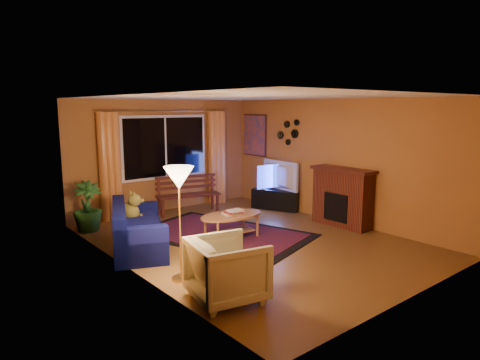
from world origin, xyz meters
TOP-DOWN VIEW (x-y plane):
  - floor at (0.00, 0.00)m, footprint 4.50×6.00m
  - ceiling at (0.00, 0.00)m, footprint 4.50×6.00m
  - wall_back at (0.00, 3.01)m, footprint 4.50×0.02m
  - wall_left at (-2.26, 0.00)m, footprint 0.02×6.00m
  - wall_right at (2.26, 0.00)m, footprint 0.02×6.00m
  - window at (0.00, 2.94)m, footprint 2.00×0.02m
  - curtain_rod at (0.00, 2.90)m, footprint 3.20×0.03m
  - curtain_left at (-1.35, 2.88)m, footprint 0.36×0.36m
  - curtain_right at (1.35, 2.88)m, footprint 0.36×0.36m
  - bench at (0.21, 2.36)m, footprint 1.44×0.74m
  - potted_plant at (-2.00, 2.44)m, footprint 0.55×0.55m
  - sofa at (-1.73, 0.85)m, footprint 1.46×2.02m
  - dog at (-1.68, 1.27)m, footprint 0.50×0.56m
  - armchair at (-1.76, -1.61)m, footprint 0.94×0.98m
  - floor_lamp at (-1.86, -0.71)m, footprint 0.28×0.28m
  - rug at (-0.18, 0.62)m, footprint 2.84×3.60m
  - coffee_table at (-0.17, 0.33)m, footprint 1.31×1.31m
  - tv_console at (2.00, 1.43)m, footprint 0.78×1.16m
  - television at (2.00, 1.43)m, footprint 0.22×1.15m
  - fireplace at (2.05, -0.40)m, footprint 0.40×1.20m
  - mirror_cluster at (2.21, 1.30)m, footprint 0.06×0.60m
  - painting at (2.22, 2.45)m, footprint 0.04×0.76m

SIDE VIEW (x-z plane):
  - floor at x=0.00m, z-range -0.02..0.00m
  - rug at x=-0.18m, z-range 0.00..0.02m
  - bench at x=0.21m, z-range 0.00..0.42m
  - coffee_table at x=-0.17m, z-range 0.00..0.44m
  - tv_console at x=2.00m, z-range 0.00..0.46m
  - sofa at x=-1.73m, z-range 0.00..0.75m
  - armchair at x=-1.76m, z-range 0.00..0.86m
  - potted_plant at x=-2.00m, z-range 0.00..0.95m
  - fireplace at x=2.05m, z-range 0.00..1.10m
  - dog at x=-1.68m, z-range 0.37..0.87m
  - floor_lamp at x=-1.86m, z-range 0.00..1.57m
  - television at x=2.00m, z-range 0.46..1.12m
  - curtain_left at x=-1.35m, z-range 0.00..2.24m
  - curtain_right at x=1.35m, z-range 0.00..2.24m
  - wall_back at x=0.00m, z-range 0.00..2.50m
  - wall_left at x=-2.26m, z-range 0.00..2.50m
  - wall_right at x=2.26m, z-range 0.00..2.50m
  - window at x=0.00m, z-range 0.80..2.10m
  - painting at x=2.22m, z-range 1.17..2.13m
  - mirror_cluster at x=2.21m, z-range 1.52..2.08m
  - curtain_rod at x=0.00m, z-range 2.23..2.27m
  - ceiling at x=0.00m, z-range 2.50..2.52m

